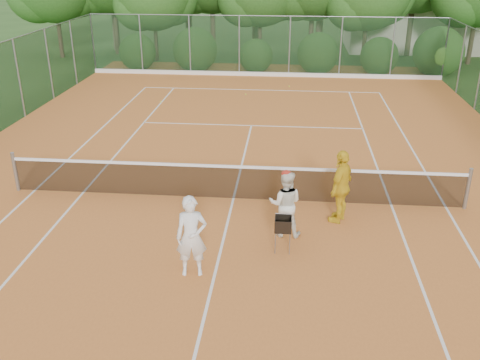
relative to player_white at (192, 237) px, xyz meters
name	(u,v)px	position (x,y,z in m)	size (l,w,h in m)	color
ground	(233,200)	(0.45, 3.58, -0.87)	(120.00, 120.00, 0.00)	#294E1B
clay_court	(233,199)	(0.45, 3.58, -0.86)	(18.00, 36.00, 0.02)	#CC732F
club_building	(410,26)	(9.45, 27.58, 0.63)	(8.00, 5.00, 3.00)	beige
tennis_net	(233,181)	(0.45, 3.58, -0.34)	(11.97, 0.10, 1.10)	gray
player_white	(192,237)	(0.00, 0.00, 0.00)	(0.62, 0.41, 1.71)	white
player_center_grp	(285,203)	(1.83, 1.80, -0.06)	(0.80, 0.64, 1.60)	white
player_yellow	(341,186)	(3.14, 2.63, 0.05)	(1.06, 0.44, 1.81)	yellow
ball_hopper	(283,225)	(1.80, 1.08, -0.22)	(0.35, 0.35, 0.80)	gray
stray_ball_a	(161,102)	(-3.68, 12.85, -0.82)	(0.07, 0.07, 0.07)	#BECF30
stray_ball_b	(289,86)	(1.80, 16.19, -0.82)	(0.07, 0.07, 0.07)	#CFD631
stray_ball_c	(246,94)	(-0.14, 14.50, -0.82)	(0.07, 0.07, 0.07)	#B5C92E
court_markings	(233,199)	(0.45, 3.58, -0.85)	(11.03, 23.83, 0.01)	white
fence_back	(264,46)	(0.45, 18.58, 0.65)	(18.07, 0.07, 3.00)	#19381E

